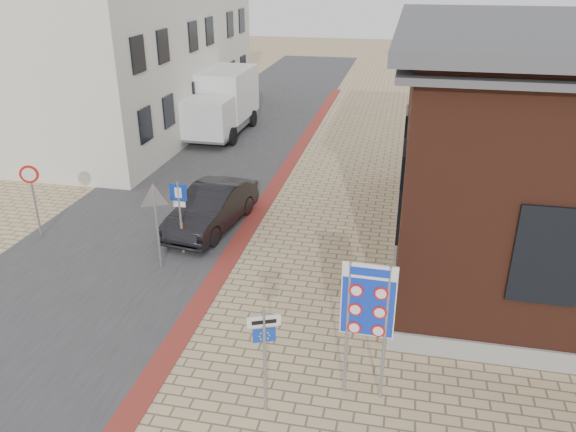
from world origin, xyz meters
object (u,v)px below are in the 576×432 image
Objects in this scene: box_truck at (221,102)px; parking_sign at (180,206)px; sedan at (212,208)px; essen_sign at (264,346)px; border_sign at (368,303)px; bollard at (183,238)px.

parking_sign is at bearing -76.36° from box_truck.
sedan is 8.87m from essen_sign.
bollard is (-6.00, 5.17, -1.73)m from border_sign.
essen_sign is (3.84, -7.95, 0.85)m from sedan.
border_sign reaches higher than parking_sign.
sedan is 1.88× the size of parking_sign.
sedan is 1.97m from bollard.
box_truck is 5.93× the size of bollard.
box_truck is 2.61× the size of parking_sign.
essen_sign is at bearing -68.77° from box_truck.
parking_sign is at bearing 140.88° from border_sign.
box_truck reaches higher than border_sign.
sedan is 0.72× the size of box_truck.
sedan is at bearing 93.10° from essen_sign.
sedan reaches higher than bollard.
bollard is (0.00, 0.02, -1.08)m from parking_sign.
sedan is at bearing 130.27° from border_sign.
border_sign is at bearing -40.74° from bollard.
bollard is at bearing 87.52° from parking_sign.
border_sign reaches higher than sedan.
sedan is 2.16m from parking_sign.
parking_sign reaches higher than bollard.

